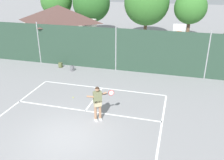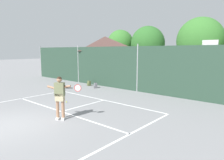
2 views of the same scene
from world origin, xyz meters
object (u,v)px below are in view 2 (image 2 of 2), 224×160
object	(u,v)px
basketball_hoop	(209,61)
backpack_grey	(95,86)
tennis_player	(60,94)
backpack_olive	(89,83)
tennis_ball	(66,102)

from	to	relation	value
basketball_hoop	backpack_grey	xyz separation A→B (m)	(-7.60, -2.25, -2.12)
backpack_grey	tennis_player	bearing A→B (deg)	-55.96
basketball_hoop	tennis_player	xyz separation A→B (m)	(-3.48, -8.35, -1.20)
backpack_olive	tennis_ball	bearing A→B (deg)	-56.00
tennis_ball	backpack_olive	xyz separation A→B (m)	(-3.11, 4.61, 0.16)
basketball_hoop	tennis_ball	xyz separation A→B (m)	(-5.69, -6.44, -2.28)
basketball_hoop	backpack_olive	distance (m)	9.23
backpack_olive	backpack_grey	size ratio (longest dim) A/B	1.00
backpack_grey	basketball_hoop	bearing A→B (deg)	16.46
backpack_olive	tennis_player	bearing A→B (deg)	-50.80
backpack_olive	backpack_grey	xyz separation A→B (m)	(1.20, -0.42, 0.00)
tennis_player	backpack_grey	world-z (taller)	tennis_player
tennis_ball	backpack_grey	size ratio (longest dim) A/B	0.14
tennis_player	tennis_ball	bearing A→B (deg)	139.15
tennis_player	backpack_grey	bearing A→B (deg)	124.04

